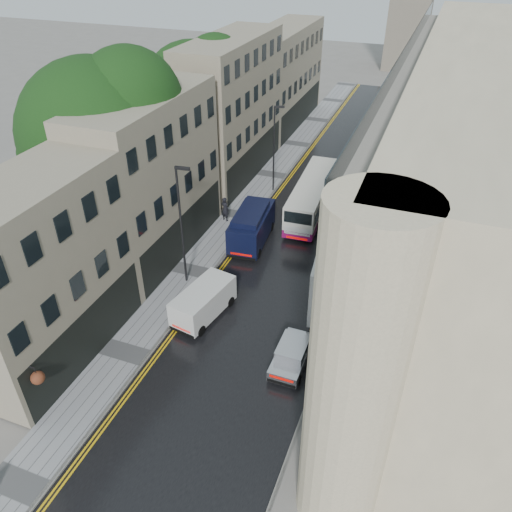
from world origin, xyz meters
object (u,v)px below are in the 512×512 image
Objects in this scene: tree_far at (194,111)px; lamp_post_far at (274,150)px; silver_hatchback at (271,367)px; tree_near at (100,159)px; cream_bus at (291,211)px; white_lorry at (315,288)px; white_van at (176,312)px; lamp_post_near at (181,228)px; navy_van at (230,236)px; pedestrian at (225,209)px.

tree_far reaches higher than lamp_post_far.
tree_near is at bearing 152.16° from silver_hatchback.
tree_near is at bearing -91.32° from tree_far.
tree_far is at bearing 149.58° from cream_bus.
white_lorry is 8.21m from white_van.
lamp_post_far is (7.50, -0.30, -2.39)m from tree_far.
silver_hatchback is (-0.82, -5.26, -1.57)m from white_lorry.
cream_bus is at bearing 59.47° from lamp_post_near.
tree_near reaches higher than white_lorry.
white_van is at bearing -95.38° from navy_van.
cream_bus is at bearing -80.53° from lamp_post_far.
silver_hatchback is (14.75, -7.84, -6.24)m from tree_near.
tree_near reaches higher than navy_van.
pedestrian is 8.86m from lamp_post_near.
silver_hatchback is 16.64m from pedestrian.
navy_van is 0.68× the size of lamp_post_near.
white_van is (-2.86, -13.34, -0.39)m from cream_bus.
lamp_post_near is (6.47, -14.97, -2.05)m from tree_far.
lamp_post_near is 14.71m from lamp_post_far.
tree_far reaches higher than white_lorry.
pedestrian is at bearing 110.65° from white_van.
silver_hatchback is at bearing -62.28° from navy_van.
navy_van is 5.20m from lamp_post_near.
white_lorry reaches higher than white_van.
lamp_post_near is 1.09× the size of lamp_post_far.
pedestrian is at bearing -170.88° from cream_bus.
silver_hatchback is 1.83× the size of pedestrian.
silver_hatchback is at bearing 140.65° from pedestrian.
tree_far is 16.43m from lamp_post_near.
lamp_post_far reaches higher than navy_van.
silver_hatchback is at bearing -93.31° from lamp_post_far.
lamp_post_far is (1.82, 6.40, 2.72)m from pedestrian.
white_van is at bearing -36.03° from tree_near.
tree_near is at bearing 154.37° from white_van.
silver_hatchback is at bearing -55.26° from tree_far.
pedestrian is (-2.22, 12.27, 0.11)m from white_van.
lamp_post_far is (-0.40, 10.49, 2.41)m from navy_van.
navy_van is 0.75× the size of lamp_post_far.
tree_far reaches higher than navy_van.
lamp_post_near reaches higher than white_lorry.
tree_far reaches higher than lamp_post_near.
white_lorry is at bearing -9.85° from lamp_post_near.
white_lorry is 4.30× the size of pedestrian.
silver_hatchback is 0.83× the size of white_van.
white_van is 2.19× the size of pedestrian.
white_lorry is at bearing -68.45° from cream_bus.
white_lorry is 9.03m from lamp_post_near.
white_van is 18.88m from lamp_post_far.
tree_near is 1.71× the size of lamp_post_near.
lamp_post_near is (6.77, -1.97, -2.76)m from tree_near.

